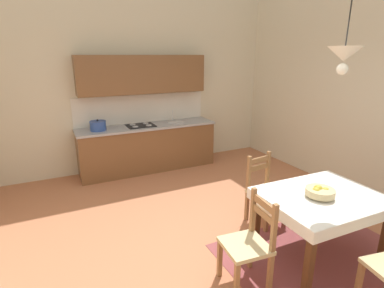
{
  "coord_description": "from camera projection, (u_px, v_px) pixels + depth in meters",
  "views": [
    {
      "loc": [
        -1.59,
        -2.65,
        2.2
      ],
      "look_at": [
        0.12,
        0.87,
        1.03
      ],
      "focal_mm": 27.98,
      "sensor_mm": 36.0,
      "label": 1
    }
  ],
  "objects": [
    {
      "name": "area_rug",
      "position": [
        322.0,
        259.0,
        3.35
      ],
      "size": [
        2.1,
        1.6,
        0.01
      ],
      "primitive_type": "cube",
      "color": "#904547",
      "rests_on": "ground_plane"
    },
    {
      "name": "ground_plane",
      "position": [
        215.0,
        250.0,
        3.59
      ],
      "size": [
        6.22,
        6.81,
        0.1
      ],
      "primitive_type": "cube",
      "color": "#B7704C"
    },
    {
      "name": "pendant_lamp",
      "position": [
        344.0,
        55.0,
        2.81
      ],
      "size": [
        0.32,
        0.32,
        0.81
      ],
      "color": "black"
    },
    {
      "name": "fruit_bowl",
      "position": [
        320.0,
        192.0,
        3.16
      ],
      "size": [
        0.3,
        0.3,
        0.12
      ],
      "color": "tan",
      "rests_on": "dining_table"
    },
    {
      "name": "kitchen_cabinetry",
      "position": [
        146.0,
        127.0,
        5.81
      ],
      "size": [
        2.66,
        0.63,
        2.2
      ],
      "color": "brown",
      "rests_on": "ground_plane"
    },
    {
      "name": "wall_back",
      "position": [
        134.0,
        60.0,
        5.7
      ],
      "size": [
        6.22,
        0.12,
        4.22
      ],
      "primitive_type": "cube",
      "color": "beige",
      "rests_on": "ground_plane"
    },
    {
      "name": "dining_chair_tv_side",
      "position": [
        249.0,
        244.0,
        2.9
      ],
      "size": [
        0.46,
        0.46,
        0.93
      ],
      "color": "#D1BC89",
      "rests_on": "ground_plane"
    },
    {
      "name": "dining_chair_kitchen_side",
      "position": [
        265.0,
        191.0,
        4.03
      ],
      "size": [
        0.47,
        0.47,
        0.93
      ],
      "color": "#D1BC89",
      "rests_on": "ground_plane"
    },
    {
      "name": "dining_table",
      "position": [
        321.0,
        206.0,
        3.26
      ],
      "size": [
        1.29,
        1.04,
        0.75
      ],
      "color": "#56331C",
      "rests_on": "ground_plane"
    }
  ]
}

